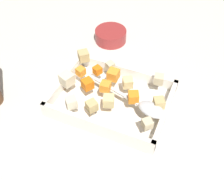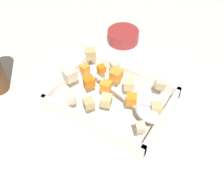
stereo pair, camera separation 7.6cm
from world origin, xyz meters
The scene contains 20 objects.
ground_plane centered at (0.00, 0.00, 0.00)m, with size 4.00×4.00×0.00m, color beige.
baking_dish centered at (-0.02, 0.00, 0.02)m, with size 0.32×0.23×0.05m.
carrot_chunk_rim_edge centered at (-0.09, -0.01, 0.07)m, with size 0.03×0.03×0.03m, color orange.
carrot_chunk_near_left centered at (-0.04, 0.00, 0.07)m, with size 0.03×0.03×0.03m, color orange.
carrot_chunk_near_right centered at (-0.03, 0.05, 0.07)m, with size 0.03×0.03×0.03m, color orange.
carrot_chunk_front_center centered at (-0.08, 0.05, 0.06)m, with size 0.02×0.02×0.02m, color orange.
carrot_chunk_heap_top centered at (-0.13, 0.03, 0.07)m, with size 0.02×0.02×0.02m, color orange.
carrot_chunk_corner_sw centered at (0.05, -0.01, 0.07)m, with size 0.03×0.03×0.03m, color orange.
potato_chunk_near_spoon centered at (-0.15, -0.02, 0.07)m, with size 0.03×0.03×0.03m, color beige.
potato_chunk_center centered at (0.02, 0.04, 0.07)m, with size 0.03×0.03×0.03m, color #E0CC89.
potato_chunk_far_right centered at (0.11, -0.07, 0.07)m, with size 0.02×0.02×0.02m, color beige.
potato_chunk_back_center centered at (-0.15, 0.09, 0.07)m, with size 0.03×0.03×0.03m, color tan.
potato_chunk_far_left centered at (0.12, 0.00, 0.07)m, with size 0.03×0.03×0.03m, color tan.
potato_chunk_under_handle centered at (-0.01, -0.04, 0.07)m, with size 0.03×0.03×0.03m, color #E0CC89.
potato_chunk_mid_right centered at (0.09, 0.09, 0.07)m, with size 0.03×0.03×0.03m, color beige.
potato_chunk_corner_nw centered at (-0.04, -0.08, 0.07)m, with size 0.03×0.03×0.03m, color tan.
potato_chunk_corner_se centered at (-0.06, 0.09, 0.06)m, with size 0.02×0.02×0.02m, color beige.
parsnip_chunk_corner_ne centered at (-0.09, -0.09, 0.07)m, with size 0.03×0.03×0.03m, color beige.
serving_spoon centered at (0.09, -0.02, 0.06)m, with size 0.25×0.09×0.02m.
small_prep_bowl centered at (-0.14, 0.28, 0.02)m, with size 0.11×0.11×0.04m, color maroon.
Camera 1 is at (0.19, -0.48, 0.62)m, focal length 44.45 mm.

